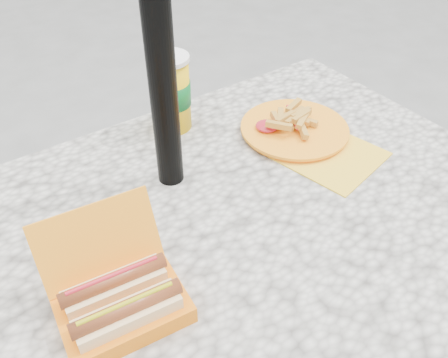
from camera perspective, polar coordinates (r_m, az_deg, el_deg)
picnic_table at (r=0.93m, az=-0.86°, el=-10.24°), size 1.20×0.80×0.75m
umbrella_pole at (r=0.78m, az=-8.31°, el=20.43°), size 0.05×0.05×2.20m
hotdog_box at (r=0.72m, az=-12.30°, el=-14.11°), size 0.20×0.19×0.14m
fries_plate at (r=1.07m, az=8.70°, el=5.88°), size 0.24×0.34×0.05m
soda_cup at (r=1.06m, az=-6.47°, el=10.28°), size 0.09×0.09×0.17m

